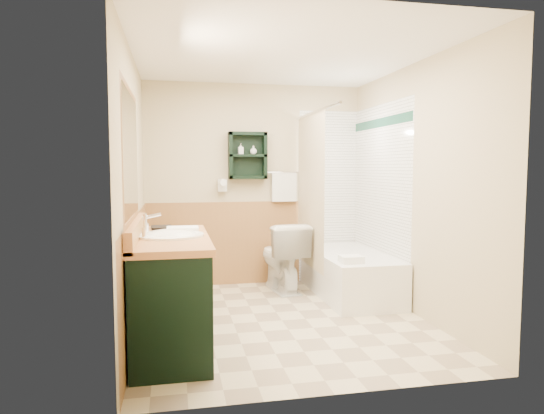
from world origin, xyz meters
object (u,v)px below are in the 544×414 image
(wall_shelf, at_px, (248,156))
(soap_bottle_a, at_px, (241,152))
(vanity, at_px, (171,292))
(bathtub, at_px, (349,274))
(hair_dryer, at_px, (222,185))
(toilet, at_px, (282,257))
(vanity_book, at_px, (151,216))
(soap_bottle_b, at_px, (253,151))

(wall_shelf, relative_size, soap_bottle_a, 4.34)
(vanity, xyz_separation_m, bathtub, (1.92, 1.18, -0.20))
(hair_dryer, distance_m, vanity, 2.13)
(vanity, bearing_deg, toilet, 51.30)
(vanity, height_order, vanity_book, vanity_book)
(hair_dryer, relative_size, soap_bottle_b, 2.35)
(vanity, height_order, bathtub, vanity)
(wall_shelf, relative_size, vanity_book, 2.33)
(toilet, distance_m, soap_bottle_b, 1.29)
(wall_shelf, relative_size, vanity, 0.40)
(wall_shelf, xyz_separation_m, soap_bottle_a, (-0.08, -0.01, 0.04))
(vanity, xyz_separation_m, vanity_book, (-0.17, 0.48, 0.56))
(hair_dryer, relative_size, vanity, 0.17)
(hair_dryer, xyz_separation_m, soap_bottle_a, (0.22, -0.03, 0.39))
(hair_dryer, xyz_separation_m, soap_bottle_b, (0.37, -0.03, 0.40))
(soap_bottle_a, xyz_separation_m, soap_bottle_b, (0.15, 0.00, 0.01))
(soap_bottle_b, bearing_deg, bathtub, -35.63)
(vanity, distance_m, soap_bottle_b, 2.40)
(toilet, distance_m, soap_bottle_a, 1.32)
(soap_bottle_a, distance_m, soap_bottle_b, 0.15)
(wall_shelf, distance_m, soap_bottle_a, 0.09)
(wall_shelf, bearing_deg, soap_bottle_b, -4.15)
(vanity, bearing_deg, vanity_book, 108.87)
(soap_bottle_b, bearing_deg, vanity, -117.32)
(bathtub, bearing_deg, hair_dryer, 151.64)
(soap_bottle_a, relative_size, soap_bottle_b, 1.24)
(hair_dryer, xyz_separation_m, vanity_book, (-0.76, -1.41, -0.20))
(wall_shelf, height_order, soap_bottle_a, wall_shelf)
(vanity_book, relative_size, soap_bottle_a, 1.86)
(wall_shelf, relative_size, bathtub, 0.37)
(wall_shelf, distance_m, vanity_book, 1.83)
(vanity_book, bearing_deg, vanity, -75.39)
(vanity, relative_size, soap_bottle_a, 10.94)
(wall_shelf, height_order, vanity_book, wall_shelf)
(bathtub, bearing_deg, toilet, 151.70)
(soap_bottle_a, bearing_deg, bathtub, -31.75)
(toilet, xyz_separation_m, soap_bottle_a, (-0.43, 0.32, 1.21))
(vanity, bearing_deg, soap_bottle_a, 66.47)
(wall_shelf, xyz_separation_m, soap_bottle_b, (0.07, -0.01, 0.05))
(hair_dryer, bearing_deg, soap_bottle_b, -4.65)
(soap_bottle_a, height_order, soap_bottle_b, soap_bottle_b)
(bathtub, height_order, soap_bottle_b, soap_bottle_b)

